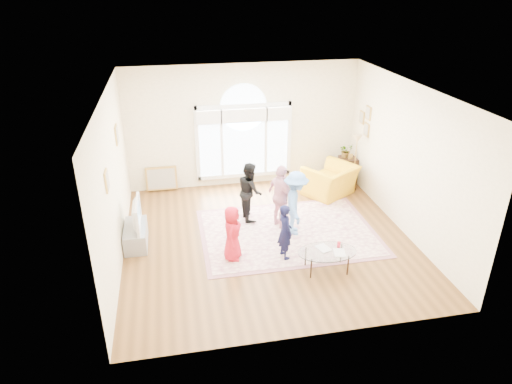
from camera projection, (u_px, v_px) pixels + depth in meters
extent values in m
plane|color=#543517|center=(268.00, 238.00, 9.81)|extent=(6.00, 6.00, 0.00)
plane|color=#FFF1CB|center=(243.00, 126.00, 11.78)|extent=(6.00, 0.00, 6.00)
plane|color=#FFF1CB|center=(314.00, 249.00, 6.46)|extent=(6.00, 0.00, 6.00)
plane|color=#FFF1CB|center=(113.00, 181.00, 8.60)|extent=(0.00, 6.00, 6.00)
plane|color=#FFF1CB|center=(407.00, 159.00, 9.64)|extent=(0.00, 6.00, 6.00)
plane|color=white|center=(269.00, 90.00, 8.44)|extent=(6.00, 6.00, 0.00)
cube|color=white|center=(244.00, 175.00, 12.33)|extent=(2.50, 0.08, 0.10)
cube|color=white|center=(243.00, 106.00, 11.51)|extent=(2.50, 0.08, 0.10)
cube|color=white|center=(197.00, 144.00, 11.71)|extent=(0.10, 0.08, 2.00)
cube|color=white|center=(289.00, 138.00, 12.13)|extent=(0.10, 0.08, 2.00)
cube|color=#C6E2FF|center=(210.00, 144.00, 11.76)|extent=(0.55, 0.02, 1.80)
cube|color=#C6E2FF|center=(277.00, 139.00, 12.07)|extent=(0.55, 0.02, 1.80)
cube|color=#C6E2FF|center=(244.00, 141.00, 11.92)|extent=(1.10, 0.02, 1.80)
cylinder|color=#C6E2FF|center=(243.00, 108.00, 11.54)|extent=(1.20, 0.02, 1.20)
cube|color=white|center=(222.00, 143.00, 11.81)|extent=(0.07, 0.04, 1.80)
cube|color=white|center=(266.00, 140.00, 12.01)|extent=(0.07, 0.04, 1.80)
cube|color=white|center=(209.00, 117.00, 11.39)|extent=(0.65, 0.12, 0.35)
cube|color=white|center=(244.00, 115.00, 11.54)|extent=(1.20, 0.12, 0.35)
cube|color=white|center=(278.00, 114.00, 11.70)|extent=(0.65, 0.12, 0.35)
cube|color=tan|center=(117.00, 135.00, 9.55)|extent=(0.03, 0.34, 0.40)
cube|color=#ADA38E|center=(117.00, 135.00, 9.55)|extent=(0.01, 0.28, 0.34)
cube|color=tan|center=(107.00, 181.00, 7.64)|extent=(0.03, 0.30, 0.36)
cube|color=#ADA38E|center=(108.00, 181.00, 7.64)|extent=(0.01, 0.24, 0.30)
cube|color=tan|center=(368.00, 113.00, 11.26)|extent=(0.03, 0.28, 0.34)
cube|color=#ADA38E|center=(368.00, 113.00, 11.26)|extent=(0.01, 0.22, 0.28)
cube|color=tan|center=(367.00, 130.00, 11.45)|extent=(0.03, 0.28, 0.34)
cube|color=#ADA38E|center=(366.00, 130.00, 11.44)|extent=(0.01, 0.22, 0.28)
cube|color=tan|center=(362.00, 117.00, 11.66)|extent=(0.03, 0.26, 0.32)
cube|color=#ADA38E|center=(361.00, 117.00, 11.66)|extent=(0.01, 0.20, 0.26)
cube|color=beige|center=(288.00, 232.00, 10.03)|extent=(3.60, 2.60, 0.02)
cube|color=#955F69|center=(288.00, 232.00, 10.03)|extent=(3.80, 2.80, 0.01)
cube|color=gray|center=(136.00, 236.00, 9.51)|extent=(0.45, 1.00, 0.42)
imported|color=black|center=(133.00, 215.00, 9.30)|extent=(0.13, 0.99, 0.57)
cube|color=#56A7D9|center=(138.00, 214.00, 9.31)|extent=(0.02, 0.81, 0.46)
ellipsoid|color=silver|center=(327.00, 252.00, 8.58)|extent=(1.15, 0.76, 0.02)
cylinder|color=black|center=(341.00, 254.00, 8.90)|extent=(0.03, 0.03, 0.40)
cylinder|color=black|center=(306.00, 257.00, 8.80)|extent=(0.03, 0.03, 0.40)
cylinder|color=black|center=(348.00, 266.00, 8.53)|extent=(0.03, 0.03, 0.40)
cylinder|color=black|center=(311.00, 269.00, 8.44)|extent=(0.03, 0.03, 0.40)
imported|color=#B2A58C|center=(319.00, 250.00, 8.59)|extent=(0.29, 0.34, 0.03)
imported|color=#B2A58C|center=(334.00, 253.00, 8.51)|extent=(0.27, 0.33, 0.02)
cylinder|color=red|center=(339.00, 245.00, 8.67)|extent=(0.07, 0.07, 0.12)
imported|color=gold|center=(330.00, 180.00, 11.63)|extent=(1.57, 1.53, 0.78)
cube|color=black|center=(347.00, 170.00, 12.39)|extent=(0.40, 0.50, 0.70)
cylinder|color=black|center=(352.00, 189.00, 12.07)|extent=(0.20, 0.20, 0.02)
cylinder|color=#AF8A40|center=(355.00, 166.00, 11.78)|extent=(0.02, 0.02, 1.35)
cone|color=#CCB284|center=(357.00, 139.00, 11.47)|extent=(0.28, 0.28, 0.22)
cylinder|color=white|center=(344.00, 169.00, 12.41)|extent=(0.20, 0.20, 0.70)
imported|color=#33722D|center=(346.00, 151.00, 12.18)|extent=(0.40, 0.37, 0.38)
cube|color=tan|center=(163.00, 191.00, 12.00)|extent=(0.80, 0.14, 0.62)
imported|color=red|center=(232.00, 233.00, 8.86)|extent=(0.51, 0.63, 1.13)
imported|color=black|center=(285.00, 231.00, 8.90)|extent=(0.35, 0.46, 1.15)
imported|color=black|center=(250.00, 191.00, 10.33)|extent=(0.55, 0.69, 1.36)
imported|color=pink|center=(281.00, 197.00, 9.96)|extent=(0.64, 0.92, 1.45)
imported|color=#5B8CD1|center=(296.00, 203.00, 9.70)|extent=(0.71, 1.01, 1.42)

